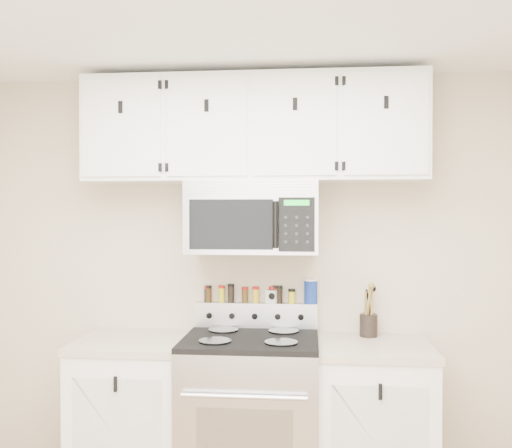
{
  "coord_description": "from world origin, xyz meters",
  "views": [
    {
      "loc": [
        0.33,
        -1.78,
        1.65
      ],
      "look_at": [
        0.03,
        1.45,
        1.59
      ],
      "focal_mm": 40.0,
      "sensor_mm": 36.0,
      "label": 1
    }
  ],
  "objects": [
    {
      "name": "spice_jar_7",
      "position": [
        0.12,
        1.71,
        1.15
      ],
      "size": [
        0.04,
        0.04,
        0.11
      ],
      "color": "#3B200E",
      "rests_on": "range"
    },
    {
      "name": "spice_jar_2",
      "position": [
        -0.21,
        1.71,
        1.15
      ],
      "size": [
        0.04,
        0.04,
        0.1
      ],
      "color": "gold",
      "rests_on": "range"
    },
    {
      "name": "spice_jar_6",
      "position": [
        0.1,
        1.71,
        1.15
      ],
      "size": [
        0.05,
        0.05,
        0.1
      ],
      "color": "black",
      "rests_on": "range"
    },
    {
      "name": "spice_jar_3",
      "position": [
        -0.15,
        1.71,
        1.16
      ],
      "size": [
        0.04,
        0.04,
        0.11
      ],
      "color": "black",
      "rests_on": "range"
    },
    {
      "name": "microwave",
      "position": [
        0.0,
        1.55,
        1.63
      ],
      "size": [
        0.76,
        0.44,
        0.42
      ],
      "color": "#9E9EA3",
      "rests_on": "back_wall"
    },
    {
      "name": "salt_canister",
      "position": [
        0.34,
        1.71,
        1.18
      ],
      "size": [
        0.08,
        0.08,
        0.15
      ],
      "color": "navy",
      "rests_on": "range"
    },
    {
      "name": "spice_jar_8",
      "position": [
        0.15,
        1.71,
        1.15
      ],
      "size": [
        0.04,
        0.04,
        0.11
      ],
      "color": "black",
      "rests_on": "range"
    },
    {
      "name": "spice_jar_9",
      "position": [
        0.22,
        1.71,
        1.14
      ],
      "size": [
        0.04,
        0.04,
        0.09
      ],
      "color": "gold",
      "rests_on": "range"
    },
    {
      "name": "base_cabinet_right",
      "position": [
        0.69,
        1.45,
        0.46
      ],
      "size": [
        0.64,
        0.62,
        0.92
      ],
      "color": "white",
      "rests_on": "floor"
    },
    {
      "name": "utensil_crock",
      "position": [
        0.68,
        1.64,
        1.0
      ],
      "size": [
        0.11,
        0.11,
        0.31
      ],
      "color": "black",
      "rests_on": "base_cabinet_right"
    },
    {
      "name": "upper_cabinets",
      "position": [
        -0.0,
        1.58,
        2.15
      ],
      "size": [
        2.0,
        0.35,
        0.62
      ],
      "color": "white",
      "rests_on": "back_wall"
    },
    {
      "name": "spice_jar_1",
      "position": [
        -0.3,
        1.71,
        1.15
      ],
      "size": [
        0.04,
        0.04,
        0.1
      ],
      "color": "#38240D",
      "rests_on": "range"
    },
    {
      "name": "spice_jar_5",
      "position": [
        0.0,
        1.71,
        1.15
      ],
      "size": [
        0.04,
        0.04,
        0.1
      ],
      "color": "gold",
      "rests_on": "range"
    },
    {
      "name": "kitchen_timer",
      "position": [
        0.1,
        1.71,
        1.14
      ],
      "size": [
        0.08,
        0.08,
        0.08
      ],
      "primitive_type": "cube",
      "rotation": [
        0.0,
        0.0,
        -0.34
      ],
      "color": "silver",
      "rests_on": "range"
    },
    {
      "name": "back_wall",
      "position": [
        0.0,
        1.75,
        1.25
      ],
      "size": [
        3.5,
        0.01,
        2.5
      ],
      "primitive_type": "cube",
      "color": "#BEAF8E",
      "rests_on": "floor"
    },
    {
      "name": "spice_jar_0",
      "position": [
        -0.3,
        1.71,
        1.15
      ],
      "size": [
        0.04,
        0.04,
        0.1
      ],
      "color": "black",
      "rests_on": "range"
    },
    {
      "name": "base_cabinet_left",
      "position": [
        -0.69,
        1.45,
        0.46
      ],
      "size": [
        0.64,
        0.62,
        0.92
      ],
      "color": "white",
      "rests_on": "floor"
    },
    {
      "name": "range",
      "position": [
        0.0,
        1.43,
        0.49
      ],
      "size": [
        0.76,
        0.65,
        1.1
      ],
      "color": "#B7B7BA",
      "rests_on": "floor"
    },
    {
      "name": "spice_jar_4",
      "position": [
        -0.07,
        1.71,
        1.15
      ],
      "size": [
        0.04,
        0.04,
        0.1
      ],
      "color": "#452F10",
      "rests_on": "range"
    }
  ]
}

